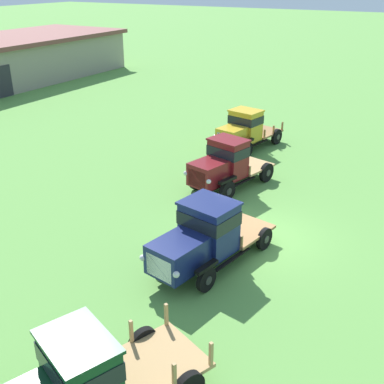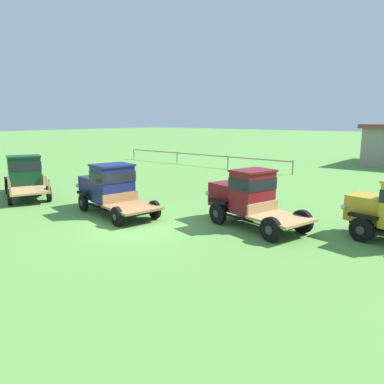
% 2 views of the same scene
% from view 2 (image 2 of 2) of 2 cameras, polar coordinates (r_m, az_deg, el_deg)
% --- Properties ---
extents(ground_plane, '(240.00, 240.00, 0.00)m').
position_cam_2_polar(ground_plane, '(15.21, -8.53, -5.22)').
color(ground_plane, '#5B9342').
extents(paddock_fence, '(17.84, 0.57, 1.12)m').
position_cam_2_polar(paddock_fence, '(34.17, 1.42, 5.46)').
color(paddock_fence, '#997F60').
rests_on(paddock_fence, ground).
extents(vintage_truck_foreground_near, '(5.44, 3.54, 2.25)m').
position_cam_2_polar(vintage_truck_foreground_near, '(22.87, -24.14, 2.37)').
color(vintage_truck_foreground_near, black).
rests_on(vintage_truck_foreground_near, ground).
extents(vintage_truck_second_in_line, '(5.34, 2.72, 2.25)m').
position_cam_2_polar(vintage_truck_second_in_line, '(17.49, -12.41, 0.76)').
color(vintage_truck_second_in_line, black).
rests_on(vintage_truck_second_in_line, ground).
extents(vintage_truck_midrow_center, '(4.80, 2.78, 2.29)m').
position_cam_2_polar(vintage_truck_midrow_center, '(15.15, 8.55, -0.67)').
color(vintage_truck_midrow_center, black).
rests_on(vintage_truck_midrow_center, ground).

